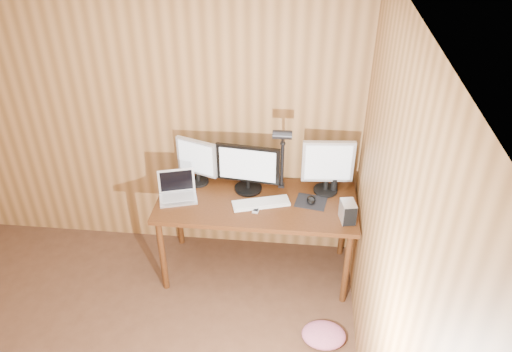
% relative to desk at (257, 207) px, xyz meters
% --- Properties ---
extents(room_shell, '(4.00, 4.00, 4.00)m').
position_rel_desk_xyz_m(room_shell, '(-0.93, -1.70, 0.62)').
color(room_shell, '#4E301E').
rests_on(room_shell, ground).
extents(desk, '(1.60, 0.70, 0.75)m').
position_rel_desk_xyz_m(desk, '(0.00, 0.00, 0.00)').
color(desk, '#44220E').
rests_on(desk, floor).
extents(monitor_center, '(0.52, 0.23, 0.41)m').
position_rel_desk_xyz_m(monitor_center, '(-0.09, 0.08, 0.33)').
color(monitor_center, black).
rests_on(monitor_center, desk).
extents(monitor_left, '(0.35, 0.17, 0.41)m').
position_rel_desk_xyz_m(monitor_left, '(-0.52, 0.14, 0.34)').
color(monitor_left, black).
rests_on(monitor_left, desk).
extents(monitor_right, '(0.42, 0.20, 0.47)m').
position_rel_desk_xyz_m(monitor_right, '(0.55, 0.12, 0.37)').
color(monitor_right, black).
rests_on(monitor_right, desk).
extents(laptop, '(0.35, 0.30, 0.21)m').
position_rel_desk_xyz_m(laptop, '(-0.64, -0.07, 0.17)').
color(laptop, silver).
rests_on(laptop, desk).
extents(keyboard, '(0.47, 0.26, 0.02)m').
position_rel_desk_xyz_m(keyboard, '(0.04, -0.12, 0.13)').
color(keyboard, white).
rests_on(keyboard, desk).
extents(mousepad, '(0.27, 0.24, 0.00)m').
position_rel_desk_xyz_m(mousepad, '(0.43, -0.05, 0.12)').
color(mousepad, black).
rests_on(mousepad, desk).
extents(mouse, '(0.08, 0.12, 0.04)m').
position_rel_desk_xyz_m(mouse, '(0.43, -0.05, 0.14)').
color(mouse, black).
rests_on(mouse, mousepad).
extents(hard_drive, '(0.13, 0.17, 0.16)m').
position_rel_desk_xyz_m(hard_drive, '(0.71, -0.25, 0.20)').
color(hard_drive, silver).
rests_on(hard_drive, desk).
extents(phone, '(0.06, 0.10, 0.01)m').
position_rel_desk_xyz_m(phone, '(0.01, -0.20, 0.13)').
color(phone, silver).
rests_on(phone, desk).
extents(speaker, '(0.05, 0.05, 0.12)m').
position_rel_desk_xyz_m(speaker, '(0.62, 0.12, 0.18)').
color(speaker, black).
rests_on(speaker, desk).
extents(desk_lamp, '(0.15, 0.21, 0.64)m').
position_rel_desk_xyz_m(desk_lamp, '(0.19, 0.07, 0.52)').
color(desk_lamp, black).
rests_on(desk_lamp, desk).
extents(fabric_pile, '(0.40, 0.36, 0.11)m').
position_rel_desk_xyz_m(fabric_pile, '(0.58, -0.78, -0.58)').
color(fabric_pile, '#B75876').
rests_on(fabric_pile, floor).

